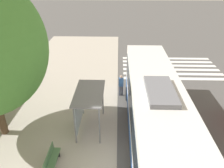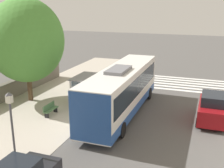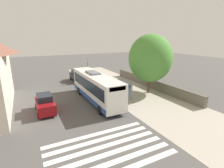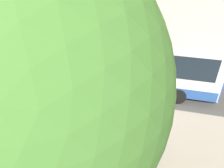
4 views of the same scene
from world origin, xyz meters
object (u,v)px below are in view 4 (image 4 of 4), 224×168
object	(u,v)px
bus	(121,58)
pedestrian	(41,76)
parked_car_far_lane	(126,36)
bench	(141,139)
shade_tree	(37,89)
bus_shelter	(87,87)

from	to	relation	value
bus	pedestrian	bearing A→B (deg)	109.12
parked_car_far_lane	bench	bearing A→B (deg)	-166.05
shade_tree	bus_shelter	bearing A→B (deg)	7.66
pedestrian	shade_tree	xyz separation A→B (m)	(-6.74, -4.41, 4.19)
bus_shelter	parked_car_far_lane	bearing A→B (deg)	-0.99
bus_shelter	pedestrian	distance (m)	4.37
bench	pedestrian	bearing A→B (deg)	63.85
bus_shelter	parked_car_far_lane	distance (m)	10.04
bench	parked_car_far_lane	bearing A→B (deg)	13.95
bus	bus_shelter	distance (m)	3.74
pedestrian	shade_tree	bearing A→B (deg)	-146.78
pedestrian	bus_shelter	bearing A→B (deg)	-117.48
pedestrian	shade_tree	size ratio (longest dim) A/B	0.19
bus	bench	world-z (taller)	bus
bus_shelter	pedestrian	size ratio (longest dim) A/B	1.83
shade_tree	parked_car_far_lane	bearing A→B (deg)	1.82
bench	parked_car_far_lane	world-z (taller)	parked_car_far_lane
pedestrian	bench	xyz separation A→B (m)	(-3.32, -6.76, -0.49)
bus	bus_shelter	bearing A→B (deg)	164.74
shade_tree	bench	bearing A→B (deg)	-34.49
pedestrian	parked_car_far_lane	world-z (taller)	parked_car_far_lane
bus	parked_car_far_lane	world-z (taller)	bus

